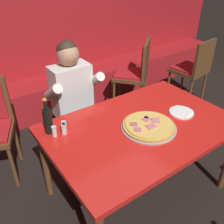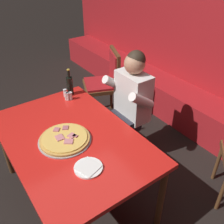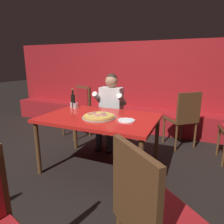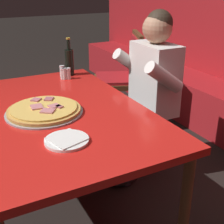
{
  "view_description": "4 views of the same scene",
  "coord_description": "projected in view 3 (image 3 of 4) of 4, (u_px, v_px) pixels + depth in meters",
  "views": [
    {
      "loc": [
        -1.14,
        -1.2,
        1.92
      ],
      "look_at": [
        -0.12,
        0.25,
        0.8
      ],
      "focal_mm": 40.0,
      "sensor_mm": 36.0,
      "label": 1
    },
    {
      "loc": [
        1.53,
        -0.66,
        2.11
      ],
      "look_at": [
        0.15,
        0.32,
        0.97
      ],
      "focal_mm": 40.0,
      "sensor_mm": 36.0,
      "label": 2
    },
    {
      "loc": [
        1.15,
        -2.28,
        1.47
      ],
      "look_at": [
        0.16,
        0.05,
        0.82
      ],
      "focal_mm": 32.0,
      "sensor_mm": 36.0,
      "label": 3
    },
    {
      "loc": [
        1.64,
        -0.47,
        1.46
      ],
      "look_at": [
        0.17,
        0.3,
        0.75
      ],
      "focal_mm": 50.0,
      "sensor_mm": 36.0,
      "label": 4
    }
  ],
  "objects": [
    {
      "name": "booth_wall_panel",
      "position": [
        142.0,
        85.0,
        4.54
      ],
      "size": [
        6.8,
        0.16,
        1.9
      ],
      "primitive_type": "cube",
      "color": "#A3191E",
      "rests_on": "ground_plane"
    },
    {
      "name": "dining_chair_near_right",
      "position": [
        79.0,
        107.0,
        3.99
      ],
      "size": [
        0.58,
        0.58,
        0.99
      ],
      "color": "brown",
      "rests_on": "ground_plane"
    },
    {
      "name": "shaker_black_pepper",
      "position": [
        76.0,
        106.0,
        3.08
      ],
      "size": [
        0.04,
        0.04,
        0.09
      ],
      "color": "silver",
      "rests_on": "main_dining_table"
    },
    {
      "name": "dining_chair_side_aisle",
      "position": [
        183.0,
        115.0,
        3.4
      ],
      "size": [
        0.62,
        0.62,
        0.99
      ],
      "color": "brown",
      "rests_on": "ground_plane"
    },
    {
      "name": "ground_plane",
      "position": [
        100.0,
        168.0,
        2.83
      ],
      "size": [
        24.0,
        24.0,
        0.0
      ],
      "primitive_type": "plane",
      "color": "black"
    },
    {
      "name": "pizza",
      "position": [
        99.0,
        116.0,
        2.58
      ],
      "size": [
        0.44,
        0.44,
        0.05
      ],
      "color": "#9E9EA3",
      "rests_on": "main_dining_table"
    },
    {
      "name": "plate_white_paper",
      "position": [
        126.0,
        120.0,
        2.43
      ],
      "size": [
        0.21,
        0.21,
        0.02
      ],
      "color": "white",
      "rests_on": "main_dining_table"
    },
    {
      "name": "shaker_parmesan",
      "position": [
        77.0,
        106.0,
        3.1
      ],
      "size": [
        0.04,
        0.04,
        0.09
      ],
      "color": "silver",
      "rests_on": "main_dining_table"
    },
    {
      "name": "beer_bottle",
      "position": [
        73.0,
        100.0,
        3.17
      ],
      "size": [
        0.07,
        0.07,
        0.29
      ],
      "color": "black",
      "rests_on": "main_dining_table"
    },
    {
      "name": "dining_chair_by_booth",
      "position": [
        150.0,
        211.0,
        1.19
      ],
      "size": [
        0.62,
        0.62,
        1.03
      ],
      "color": "brown",
      "rests_on": "ground_plane"
    },
    {
      "name": "diner_seated_blue_shirt",
      "position": [
        109.0,
        108.0,
        3.4
      ],
      "size": [
        0.53,
        0.53,
        1.27
      ],
      "color": "black",
      "rests_on": "ground_plane"
    },
    {
      "name": "main_dining_table",
      "position": [
        100.0,
        121.0,
        2.66
      ],
      "size": [
        1.5,
        1.0,
        0.76
      ],
      "color": "brown",
      "rests_on": "ground_plane"
    },
    {
      "name": "shaker_oregano",
      "position": [
        74.0,
        106.0,
        3.07
      ],
      "size": [
        0.04,
        0.04,
        0.09
      ],
      "color": "silver",
      "rests_on": "main_dining_table"
    },
    {
      "name": "booth_bench",
      "position": [
        137.0,
        119.0,
        4.43
      ],
      "size": [
        6.46,
        0.48,
        0.46
      ],
      "primitive_type": "cube",
      "color": "#A3191E",
      "rests_on": "ground_plane"
    },
    {
      "name": "shaker_red_pepper_flakes",
      "position": [
        71.0,
        106.0,
        3.12
      ],
      "size": [
        0.04,
        0.04,
        0.09
      ],
      "color": "silver",
      "rests_on": "main_dining_table"
    }
  ]
}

